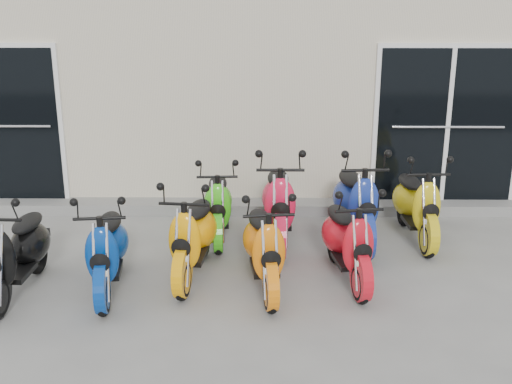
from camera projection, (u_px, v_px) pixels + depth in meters
ground at (256, 273)px, 7.09m from camera, size 80.00×80.00×0.00m
building at (258, 69)px, 11.54m from camera, size 14.00×6.00×3.20m
front_step at (257, 207)px, 8.98m from camera, size 14.00×0.40×0.15m
door_left at (24, 121)px, 8.79m from camera, size 1.07×0.08×2.22m
door_right at (447, 122)px, 8.74m from camera, size 2.02×0.08×2.22m
scooter_front_black at (15, 241)px, 6.45m from camera, size 0.63×1.60×1.17m
scooter_front_blue at (106, 239)px, 6.52m from camera, size 0.74×1.61×1.15m
scooter_front_orange_a at (193, 225)px, 6.84m from camera, size 0.75×1.65×1.18m
scooter_front_orange_b at (264, 236)px, 6.57m from camera, size 0.76×1.62×1.16m
scooter_front_red at (348, 231)px, 6.75m from camera, size 0.78×1.61×1.14m
scooter_back_green at (218, 196)px, 7.91m from camera, size 0.64×1.54×1.12m
scooter_back_red at (279, 192)px, 7.78m from camera, size 0.64×1.73×1.28m
scooter_back_blue at (356, 193)px, 7.77m from camera, size 0.75×1.77×1.28m
scooter_back_yellow at (417, 195)px, 7.84m from camera, size 0.67×1.63×1.18m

